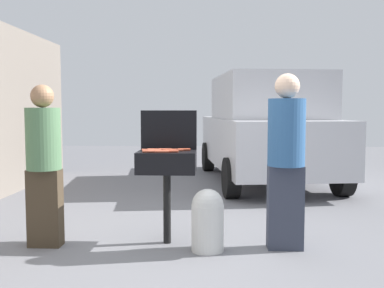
% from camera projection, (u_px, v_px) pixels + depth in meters
% --- Properties ---
extents(ground_plane, '(24.00, 24.00, 0.00)m').
position_uv_depth(ground_plane, '(184.00, 244.00, 4.59)').
color(ground_plane, slate).
extents(bbq_grill, '(0.60, 0.44, 0.96)m').
position_uv_depth(bbq_grill, '(167.00, 165.00, 4.57)').
color(bbq_grill, black).
rests_on(bbq_grill, ground).
extents(grill_lid_open, '(0.60, 0.05, 0.42)m').
position_uv_depth(grill_lid_open, '(169.00, 130.00, 4.76)').
color(grill_lid_open, black).
rests_on(grill_lid_open, bbq_grill).
extents(hot_dog_0, '(0.13, 0.03, 0.03)m').
position_uv_depth(hot_dog_0, '(166.00, 150.00, 4.61)').
color(hot_dog_0, '#C6593D').
rests_on(hot_dog_0, bbq_grill).
extents(hot_dog_1, '(0.13, 0.03, 0.03)m').
position_uv_depth(hot_dog_1, '(172.00, 151.00, 4.42)').
color(hot_dog_1, '#B74C33').
rests_on(hot_dog_1, bbq_grill).
extents(hot_dog_2, '(0.13, 0.03, 0.03)m').
position_uv_depth(hot_dog_2, '(149.00, 151.00, 4.40)').
color(hot_dog_2, '#C6593D').
rests_on(hot_dog_2, bbq_grill).
extents(hot_dog_3, '(0.13, 0.03, 0.03)m').
position_uv_depth(hot_dog_3, '(169.00, 150.00, 4.50)').
color(hot_dog_3, '#AD4228').
rests_on(hot_dog_3, bbq_grill).
extents(hot_dog_4, '(0.13, 0.04, 0.03)m').
position_uv_depth(hot_dog_4, '(162.00, 152.00, 4.39)').
color(hot_dog_4, '#C6593D').
rests_on(hot_dog_4, bbq_grill).
extents(hot_dog_5, '(0.13, 0.03, 0.03)m').
position_uv_depth(hot_dog_5, '(177.00, 150.00, 4.56)').
color(hot_dog_5, '#B74C33').
rests_on(hot_dog_5, bbq_grill).
extents(hot_dog_6, '(0.13, 0.04, 0.03)m').
position_uv_depth(hot_dog_6, '(148.00, 150.00, 4.55)').
color(hot_dog_6, '#C6593D').
rests_on(hot_dog_6, bbq_grill).
extents(hot_dog_7, '(0.13, 0.03, 0.03)m').
position_uv_depth(hot_dog_7, '(155.00, 151.00, 4.46)').
color(hot_dog_7, '#B74C33').
rests_on(hot_dog_7, bbq_grill).
extents(hot_dog_8, '(0.13, 0.04, 0.03)m').
position_uv_depth(hot_dog_8, '(184.00, 149.00, 4.61)').
color(hot_dog_8, '#AD4228').
rests_on(hot_dog_8, bbq_grill).
extents(hot_dog_9, '(0.13, 0.03, 0.03)m').
position_uv_depth(hot_dog_9, '(154.00, 150.00, 4.59)').
color(hot_dog_9, '#C6593D').
rests_on(hot_dog_9, bbq_grill).
extents(hot_dog_10, '(0.13, 0.03, 0.03)m').
position_uv_depth(hot_dog_10, '(155.00, 150.00, 4.50)').
color(hot_dog_10, '#C6593D').
rests_on(hot_dog_10, bbq_grill).
extents(propane_tank, '(0.32, 0.32, 0.62)m').
position_uv_depth(propane_tank, '(208.00, 219.00, 4.35)').
color(propane_tank, silver).
rests_on(propane_tank, ground).
extents(person_left, '(0.34, 0.34, 1.64)m').
position_uv_depth(person_left, '(44.00, 159.00, 4.46)').
color(person_left, '#3F3323').
rests_on(person_left, ground).
extents(person_right, '(0.37, 0.37, 1.74)m').
position_uv_depth(person_right, '(286.00, 155.00, 4.37)').
color(person_right, '#333847').
rests_on(person_right, ground).
extents(parked_minivan, '(2.49, 4.61, 2.02)m').
position_uv_depth(parked_minivan, '(265.00, 128.00, 8.43)').
color(parked_minivan, '#B7B7BC').
rests_on(parked_minivan, ground).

